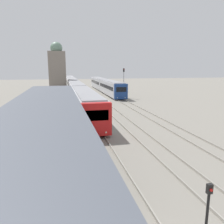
% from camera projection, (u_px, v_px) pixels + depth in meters
% --- Properties ---
extents(platform_canopy, '(4.00, 23.14, 3.13)m').
position_uv_depth(platform_canopy, '(46.00, 103.00, 12.85)').
color(platform_canopy, '#4C515B').
rests_on(platform_canopy, station_platform).
extents(person_on_platform, '(0.40, 0.22, 1.66)m').
position_uv_depth(person_on_platform, '(68.00, 133.00, 14.07)').
color(person_on_platform, '#2D2D33').
rests_on(person_on_platform, station_platform).
extents(train_near, '(2.61, 68.09, 3.22)m').
position_uv_depth(train_near, '(74.00, 86.00, 50.75)').
color(train_near, red).
rests_on(train_near, ground_plane).
extents(train_far, '(2.53, 32.77, 3.22)m').
position_uv_depth(train_far, '(105.00, 85.00, 55.93)').
color(train_far, navy).
rests_on(train_far, ground_plane).
extents(signal_post_near, '(0.20, 0.22, 1.98)m').
position_uv_depth(signal_post_near, '(208.00, 204.00, 7.74)').
color(signal_post_near, black).
rests_on(signal_post_near, ground_plane).
extents(signal_mast_far, '(0.28, 0.29, 5.93)m').
position_uv_depth(signal_mast_far, '(124.00, 80.00, 43.96)').
color(signal_mast_far, gray).
rests_on(signal_mast_far, ground_plane).
extents(distant_domed_building, '(4.00, 4.00, 12.05)m').
position_uv_depth(distant_domed_building, '(57.00, 69.00, 52.65)').
color(distant_domed_building, slate).
rests_on(distant_domed_building, ground_plane).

